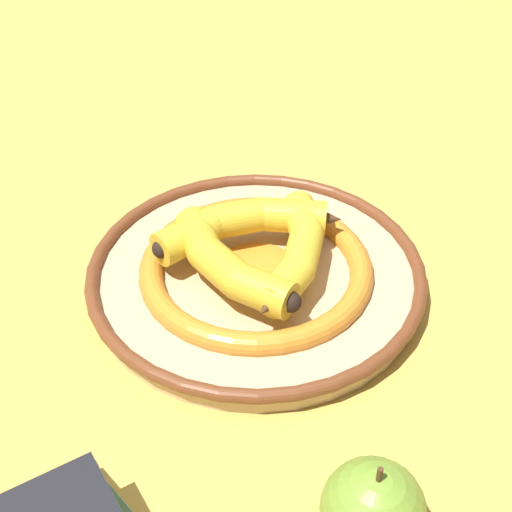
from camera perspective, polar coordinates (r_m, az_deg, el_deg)
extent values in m
plane|color=gold|center=(0.72, -3.93, -2.50)|extent=(2.80, 2.80, 0.00)
cylinder|color=tan|center=(0.71, 0.00, -1.83)|extent=(0.32, 0.32, 0.02)
torus|color=orange|center=(0.70, 0.00, -1.01)|extent=(0.23, 0.23, 0.02)
cylinder|color=orange|center=(0.70, 0.00, -1.19)|extent=(0.09, 0.09, 0.00)
torus|color=brown|center=(0.70, 0.00, -1.06)|extent=(0.33, 0.33, 0.01)
cylinder|color=gold|center=(0.70, -4.63, 1.58)|extent=(0.06, 0.06, 0.04)
cylinder|color=gold|center=(0.66, -2.78, -0.86)|extent=(0.06, 0.05, 0.04)
cylinder|color=gold|center=(0.63, 0.67, -2.86)|extent=(0.05, 0.04, 0.04)
sphere|color=gold|center=(0.68, -4.11, 0.27)|extent=(0.04, 0.04, 0.04)
sphere|color=gold|center=(0.64, -1.38, -2.06)|extent=(0.04, 0.04, 0.04)
cone|color=#472D19|center=(0.72, -5.13, 2.82)|extent=(0.04, 0.04, 0.03)
sphere|color=black|center=(0.62, 2.79, -3.69)|extent=(0.02, 0.02, 0.02)
cylinder|color=yellow|center=(0.64, 2.26, -2.45)|extent=(0.04, 0.05, 0.03)
cylinder|color=yellow|center=(0.68, 3.75, 0.32)|extent=(0.05, 0.06, 0.03)
cylinder|color=yellow|center=(0.72, 3.72, 2.96)|extent=(0.06, 0.06, 0.03)
sphere|color=yellow|center=(0.66, 3.39, -1.12)|extent=(0.03, 0.03, 0.03)
sphere|color=yellow|center=(0.70, 4.10, 1.67)|extent=(0.03, 0.03, 0.03)
cone|color=#472D19|center=(0.62, 1.06, -3.86)|extent=(0.03, 0.03, 0.02)
sphere|color=black|center=(0.74, 3.37, 4.17)|extent=(0.02, 0.02, 0.02)
cylinder|color=gold|center=(0.72, 3.28, 3.18)|extent=(0.07, 0.06, 0.03)
cylinder|color=gold|center=(0.72, -1.33, 2.95)|extent=(0.06, 0.07, 0.03)
cylinder|color=gold|center=(0.70, -5.55, 1.58)|extent=(0.05, 0.07, 0.03)
sphere|color=gold|center=(0.72, 0.93, 3.35)|extent=(0.03, 0.03, 0.03)
sphere|color=gold|center=(0.71, -3.63, 2.53)|extent=(0.03, 0.03, 0.03)
cone|color=#472D19|center=(0.72, 5.63, 3.01)|extent=(0.04, 0.04, 0.03)
sphere|color=black|center=(0.69, -7.55, 0.59)|extent=(0.02, 0.02, 0.02)
sphere|color=olive|center=(0.52, 9.33, -19.46)|extent=(0.07, 0.07, 0.07)
cylinder|color=#4C3319|center=(0.48, 9.87, -16.83)|extent=(0.00, 0.00, 0.01)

